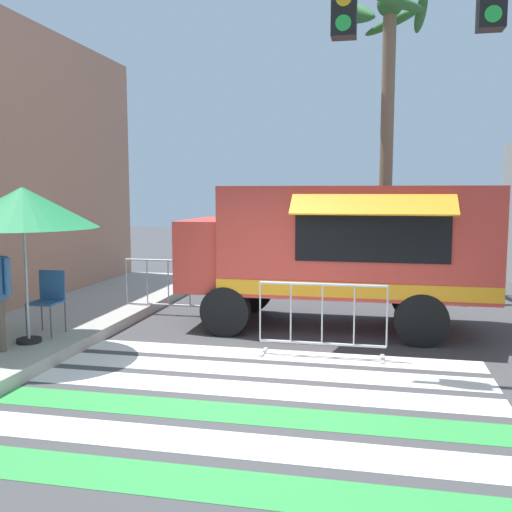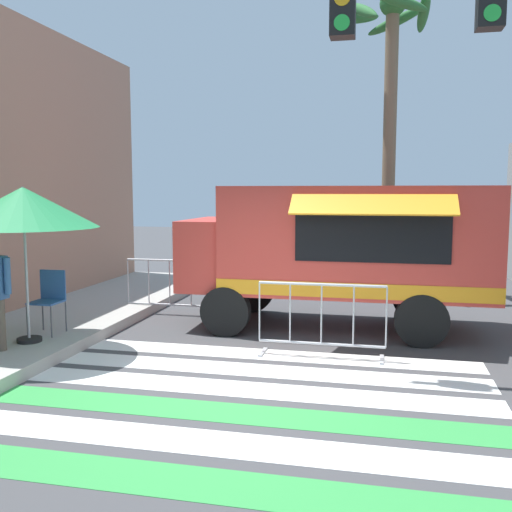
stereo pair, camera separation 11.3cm
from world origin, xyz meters
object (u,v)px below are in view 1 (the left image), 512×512
food_truck (333,243)px  barricade_side (168,288)px  patio_umbrella (23,208)px  folding_chair (49,296)px  palm_tree (386,81)px  barricade_front (322,321)px  traffic_signal_pole (491,53)px

food_truck → barricade_side: size_ratio=2.96×
patio_umbrella → folding_chair: patio_umbrella is taller
patio_umbrella → barricade_side: bearing=70.7°
folding_chair → barricade_side: (1.07, 2.43, -0.25)m
food_truck → palm_tree: 5.21m
folding_chair → palm_tree: size_ratio=0.14×
food_truck → folding_chair: bearing=-154.1°
folding_chair → patio_umbrella: bearing=-83.6°
barricade_front → barricade_side: size_ratio=1.05×
food_truck → patio_umbrella: bearing=-148.1°
barricade_front → barricade_side: same height
food_truck → patio_umbrella: 5.07m
barricade_side → palm_tree: 6.94m
barricade_side → palm_tree: size_ratio=0.26×
traffic_signal_pole → barricade_front: size_ratio=3.05×
food_truck → folding_chair: food_truck is taller
patio_umbrella → palm_tree: 8.72m
food_truck → palm_tree: size_ratio=0.76×
traffic_signal_pole → palm_tree: 6.35m
patio_umbrella → barricade_front: size_ratio=1.23×
patio_umbrella → barricade_side: size_ratio=1.29×
barricade_side → food_truck: bearing=-6.4°
palm_tree → folding_chair: bearing=-131.3°
food_truck → folding_chair: size_ratio=5.33×
folding_chair → palm_tree: palm_tree is taller
traffic_signal_pole → palm_tree: (-1.19, 6.18, 0.85)m
barricade_side → palm_tree: (4.09, 3.45, 4.41)m
food_truck → traffic_signal_pole: bearing=-48.8°
barricade_front → patio_umbrella: bearing=-169.7°
traffic_signal_pole → palm_tree: bearing=100.9°
patio_umbrella → palm_tree: (5.15, 6.47, 2.77)m
food_truck → traffic_signal_pole: (2.07, -2.37, 2.59)m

